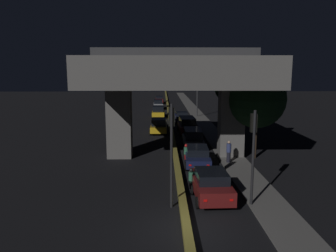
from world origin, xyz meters
name	(u,v)px	position (x,y,z in m)	size (l,w,h in m)	color
ground_plane	(186,230)	(0.00, 0.00, 0.00)	(200.00, 200.00, 0.00)	black
median_divider	(169,117)	(0.00, 35.00, 0.18)	(0.40, 126.00, 0.35)	olive
sidewalk_right	(206,125)	(4.57, 28.00, 0.06)	(2.15, 126.00, 0.13)	#5B5956
elevated_overpass	(176,77)	(0.00, 12.73, 6.61)	(13.41, 13.50, 8.88)	#5B5956
traffic_light_left_of_median	(172,138)	(-0.60, 2.59, 3.70)	(0.30, 0.49, 5.45)	black
traffic_light_right_of_median	(253,142)	(3.60, 2.59, 3.49)	(0.30, 0.49, 5.12)	black
street_lamp	(196,84)	(4.02, 36.30, 5.05)	(2.03, 0.32, 8.66)	#2D2D30
car_dark_red_lead	(211,184)	(1.63, 3.73, 0.82)	(2.15, 4.48, 1.61)	#591414
car_dark_blue_second	(197,155)	(1.56, 10.29, 0.75)	(2.10, 4.89, 1.44)	#141938
car_grey_third	(193,138)	(1.75, 16.00, 0.92)	(1.89, 4.22, 1.74)	#515459
car_dark_red_fourth	(187,125)	(1.76, 22.98, 0.97)	(2.12, 4.75, 1.85)	#591414
car_dark_blue_fifth	(181,117)	(1.61, 31.72, 0.73)	(1.99, 4.02, 1.42)	#141938
car_taxi_yellow_lead_oncoming	(159,126)	(-1.47, 23.18, 0.86)	(2.07, 4.01, 1.69)	gold
car_taxi_yellow_second_oncoming	(158,112)	(-1.68, 35.88, 0.91)	(2.04, 3.97, 1.78)	gold
car_silver_third_oncoming	(158,104)	(-1.85, 47.17, 0.89)	(1.97, 3.98, 1.72)	gray
car_dark_red_fourth_oncoming	(159,100)	(-1.73, 57.94, 0.82)	(1.82, 4.60, 1.59)	#591414
motorcycle_black_filtering_near	(191,181)	(0.64, 4.79, 0.60)	(0.33, 1.78, 1.41)	black
motorcycle_red_filtering_mid	(186,155)	(0.76, 10.83, 0.64)	(0.33, 1.80, 1.50)	black
pedestrian_on_sidewalk	(229,152)	(4.02, 10.55, 0.96)	(0.36, 0.36, 1.67)	black
roadside_tree_kerbside_near	(257,99)	(6.47, 12.20, 4.82)	(4.63, 4.63, 7.15)	#2D2116
roadside_tree_kerbside_mid	(230,87)	(6.91, 24.75, 5.19)	(3.77, 3.77, 7.11)	#2D2116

